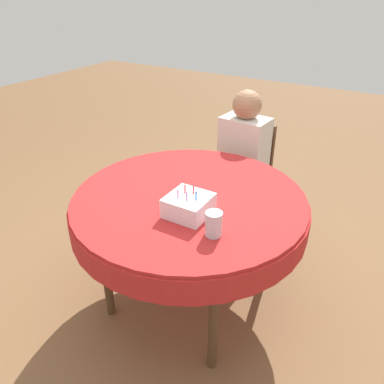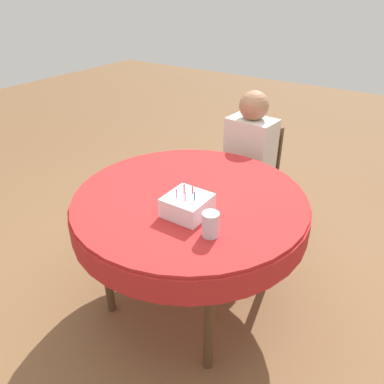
% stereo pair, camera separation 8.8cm
% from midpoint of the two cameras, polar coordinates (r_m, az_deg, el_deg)
% --- Properties ---
extents(ground_plane, '(12.00, 12.00, 0.00)m').
position_cam_midpoint_polar(ground_plane, '(2.54, -1.39, -15.81)').
color(ground_plane, brown).
extents(dining_table, '(1.31, 1.31, 0.77)m').
position_cam_midpoint_polar(dining_table, '(2.11, -1.61, -2.68)').
color(dining_table, '#B22323').
rests_on(dining_table, ground_plane).
extents(chair, '(0.40, 0.40, 0.86)m').
position_cam_midpoint_polar(chair, '(3.01, 7.38, 2.77)').
color(chair, '#4C331E').
rests_on(chair, ground_plane).
extents(person, '(0.36, 0.34, 1.14)m').
position_cam_midpoint_polar(person, '(2.85, 6.81, 6.16)').
color(person, '#9E7051').
rests_on(person, ground_plane).
extents(birthday_cake, '(0.21, 0.21, 0.15)m').
position_cam_midpoint_polar(birthday_cake, '(1.88, -1.87, -2.07)').
color(birthday_cake, white).
rests_on(birthday_cake, dining_table).
extents(drinking_glass, '(0.08, 0.08, 0.12)m').
position_cam_midpoint_polar(drinking_glass, '(1.73, 1.87, -4.88)').
color(drinking_glass, silver).
rests_on(drinking_glass, dining_table).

